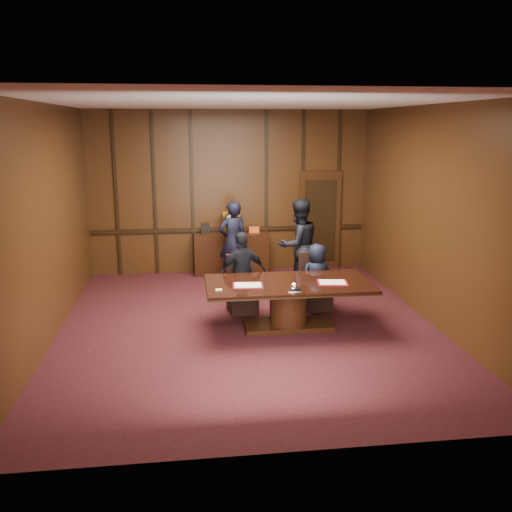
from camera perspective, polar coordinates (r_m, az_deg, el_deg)
The scene contains 13 objects.
room at distance 8.52m, azimuth -0.53°, elevation 3.82°, with size 7.00×7.04×3.50m.
sideboard at distance 11.81m, azimuth -2.62°, elevation 0.45°, with size 1.60×0.45×1.54m.
conference_table at distance 8.64m, azimuth 3.44°, elevation -4.37°, with size 2.62×1.32×0.76m.
folder_left at distance 8.36m, azimuth -0.87°, elevation -3.11°, with size 0.48×0.36×0.02m.
folder_right at distance 8.59m, azimuth 8.04°, elevation -2.78°, with size 0.50×0.39×0.02m.
inkstand at distance 8.12m, azimuth 4.06°, elevation -3.29°, with size 0.20×0.14×0.12m.
notepad at distance 8.16m, azimuth -3.95°, elevation -3.57°, with size 0.10×0.07×0.01m, color #F6DA78.
chair_left at distance 9.44m, azimuth -1.48°, elevation -4.15°, with size 0.53×0.53×0.99m.
chair_right at distance 9.65m, azimuth 6.23°, elevation -3.83°, with size 0.54×0.54×0.99m.
signatory_left at distance 9.25m, azimuth -1.43°, elevation -1.81°, with size 0.84×0.35×1.43m, color black.
signatory_right at distance 9.49m, azimuth 6.41°, elevation -2.23°, with size 0.58×0.38×1.19m, color black.
witness_left at distance 11.18m, azimuth -2.47°, elevation 1.55°, with size 0.61×0.40×1.68m, color black.
witness_right at distance 10.55m, azimuth 4.48°, elevation 1.16°, with size 0.88×0.69×1.81m, color black.
Camera 1 is at (-0.92, -8.20, 3.17)m, focal length 38.00 mm.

